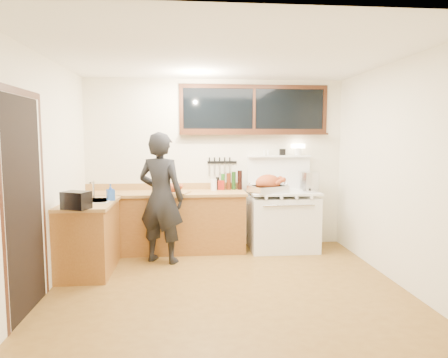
{
  "coord_description": "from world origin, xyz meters",
  "views": [
    {
      "loc": [
        -0.43,
        -4.48,
        1.71
      ],
      "look_at": [
        0.05,
        0.85,
        1.15
      ],
      "focal_mm": 32.0,
      "sensor_mm": 36.0,
      "label": 1
    }
  ],
  "objects": [
    {
      "name": "bottle_cluster",
      "position": [
        0.23,
        1.63,
        1.03
      ],
      "size": [
        0.41,
        0.07,
        0.3
      ],
      "color": "black",
      "rests_on": "counter_back"
    },
    {
      "name": "roast_turkey",
      "position": [
        0.75,
        1.28,
        1.01
      ],
      "size": [
        0.62,
        0.55,
        0.27
      ],
      "color": "silver",
      "rests_on": "vintage_stove"
    },
    {
      "name": "coffee_tin",
      "position": [
        0.08,
        1.63,
        0.97
      ],
      "size": [
        0.11,
        0.09,
        0.15
      ],
      "color": "maroon",
      "rests_on": "counter_back"
    },
    {
      "name": "counter_left",
      "position": [
        -1.7,
        0.62,
        0.45
      ],
      "size": [
        0.64,
        1.09,
        0.9
      ],
      "color": "brown",
      "rests_on": "ground"
    },
    {
      "name": "pitcher",
      "position": [
        -0.04,
        1.55,
        0.99
      ],
      "size": [
        0.12,
        0.12,
        0.18
      ],
      "color": "white",
      "rests_on": "counter_back"
    },
    {
      "name": "knife_strip",
      "position": [
        0.08,
        1.73,
        1.31
      ],
      "size": [
        0.46,
        0.03,
        0.28
      ],
      "color": "black",
      "rests_on": "room_shell"
    },
    {
      "name": "ground_plane",
      "position": [
        0.0,
        0.0,
        -0.01
      ],
      "size": [
        4.0,
        3.5,
        0.02
      ],
      "primitive_type": "cube",
      "color": "brown"
    },
    {
      "name": "saucepan",
      "position": [
        0.97,
        1.65,
        0.96
      ],
      "size": [
        0.2,
        0.3,
        0.13
      ],
      "color": "silver",
      "rests_on": "vintage_stove"
    },
    {
      "name": "pot_lid",
      "position": [
        1.39,
        1.31,
        0.91
      ],
      "size": [
        0.3,
        0.3,
        0.04
      ],
      "color": "silver",
      "rests_on": "vintage_stove"
    },
    {
      "name": "left_doorway",
      "position": [
        -1.99,
        -0.55,
        1.09
      ],
      "size": [
        0.02,
        1.04,
        2.17
      ],
      "color": "black",
      "rests_on": "ground"
    },
    {
      "name": "toaster",
      "position": [
        -1.7,
        0.12,
        1.0
      ],
      "size": [
        0.35,
        0.3,
        0.2
      ],
      "color": "black",
      "rests_on": "counter_left"
    },
    {
      "name": "man",
      "position": [
        -0.8,
        0.94,
        0.89
      ],
      "size": [
        0.77,
        0.65,
        1.78
      ],
      "color": "black",
      "rests_on": "ground"
    },
    {
      "name": "cutting_board",
      "position": [
        -0.64,
        1.33,
        0.96
      ],
      "size": [
        0.52,
        0.45,
        0.15
      ],
      "color": "#A27740",
      "rests_on": "counter_back"
    },
    {
      "name": "room_shell",
      "position": [
        0.0,
        0.0,
        1.65
      ],
      "size": [
        4.1,
        3.6,
        2.65
      ],
      "color": "silver",
      "rests_on": "ground"
    },
    {
      "name": "stockpot",
      "position": [
        1.43,
        1.49,
        1.04
      ],
      "size": [
        0.33,
        0.33,
        0.28
      ],
      "color": "silver",
      "rests_on": "vintage_stove"
    },
    {
      "name": "sink_unit",
      "position": [
        -1.68,
        0.7,
        0.85
      ],
      "size": [
        0.5,
        0.45,
        0.37
      ],
      "color": "white",
      "rests_on": "counter_left"
    },
    {
      "name": "vintage_stove",
      "position": [
        1.0,
        1.41,
        0.47
      ],
      "size": [
        1.02,
        0.74,
        1.61
      ],
      "color": "white",
      "rests_on": "ground"
    },
    {
      "name": "back_window",
      "position": [
        0.6,
        1.72,
        2.06
      ],
      "size": [
        2.32,
        0.13,
        0.77
      ],
      "color": "black",
      "rests_on": "room_shell"
    },
    {
      "name": "counter_back",
      "position": [
        -0.8,
        1.45,
        0.45
      ],
      "size": [
        2.44,
        0.64,
        1.0
      ],
      "color": "brown",
      "rests_on": "ground"
    },
    {
      "name": "soap_bottle",
      "position": [
        -1.43,
        0.71,
        1.01
      ],
      "size": [
        0.13,
        0.13,
        0.21
      ],
      "color": "#224EAC",
      "rests_on": "counter_left"
    }
  ]
}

